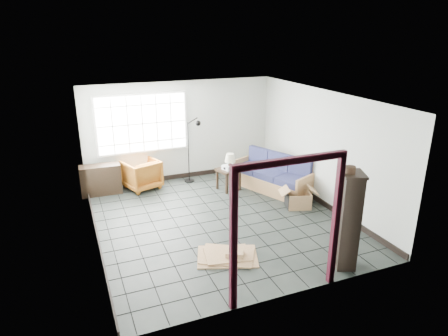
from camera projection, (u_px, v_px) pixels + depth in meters
name	position (u px, v px, depth m)	size (l,w,h in m)	color
ground	(219.00, 220.00, 8.48)	(5.50, 5.50, 0.00)	black
room_shell	(218.00, 143.00, 7.95)	(5.02, 5.52, 2.61)	silver
window_panel	(142.00, 123.00, 9.96)	(2.32, 0.08, 1.52)	silver
doorway_trim	(288.00, 212.00, 5.67)	(1.80, 0.08, 2.20)	#370C18
futon_sofa	(274.00, 177.00, 10.00)	(1.52, 2.21, 0.92)	#B47C51
armchair	(141.00, 173.00, 10.03)	(0.80, 0.74, 0.82)	brown
side_table	(228.00, 173.00, 9.93)	(0.61, 0.61, 0.55)	black
table_lamp	(230.00, 159.00, 9.76)	(0.34, 0.34, 0.41)	black
projector	(229.00, 167.00, 9.85)	(0.37, 0.33, 0.11)	silver
floor_lamp	(193.00, 148.00, 10.32)	(0.47, 0.30, 1.71)	black
console_shelf	(101.00, 180.00, 9.70)	(0.96, 0.40, 0.74)	black
tall_shelf	(348.00, 220.00, 6.58)	(0.51, 0.56, 1.69)	black
pot	(350.00, 170.00, 6.25)	(0.17, 0.17, 0.12)	black
open_box	(298.00, 200.00, 9.04)	(0.94, 0.65, 0.48)	olive
cardboard_pile	(228.00, 255.00, 7.08)	(1.25, 1.06, 0.15)	olive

